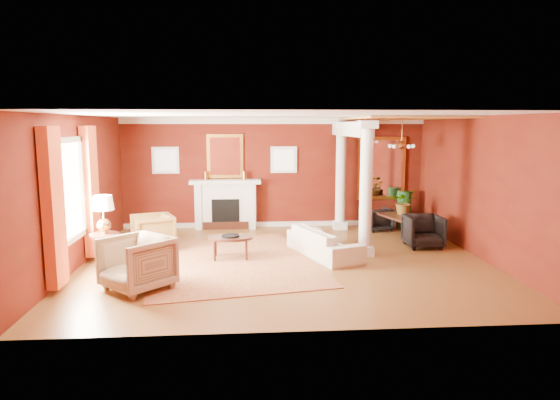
{
  "coord_description": "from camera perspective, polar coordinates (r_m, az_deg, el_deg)",
  "views": [
    {
      "loc": [
        -0.82,
        -9.75,
        2.72
      ],
      "look_at": [
        -0.06,
        0.6,
        1.15
      ],
      "focal_mm": 32.0,
      "sensor_mm": 36.0,
      "label": 1
    }
  ],
  "objects": [
    {
      "name": "coffee_book",
      "position": [
        10.13,
        -5.96,
        -3.71
      ],
      "size": [
        0.13,
        0.1,
        0.21
      ],
      "primitive_type": "imported",
      "rotation": [
        0.0,
        0.0,
        0.59
      ],
      "color": "black",
      "rests_on": "coffee_table"
    },
    {
      "name": "potted_plant",
      "position": [
        12.54,
        14.04,
        0.88
      ],
      "size": [
        0.64,
        0.69,
        0.48
      ],
      "primitive_type": "imported",
      "rotation": [
        0.0,
        0.0,
        -0.14
      ],
      "color": "#26591E",
      "rests_on": "dining_table"
    },
    {
      "name": "coffee_table",
      "position": [
        10.23,
        -5.67,
        -4.44
      ],
      "size": [
        0.91,
        0.91,
        0.46
      ],
      "rotation": [
        0.0,
        0.0,
        0.07
      ],
      "color": "black",
      "rests_on": "ground"
    },
    {
      "name": "column_back",
      "position": [
        13.06,
        6.96,
        2.86
      ],
      "size": [
        0.36,
        0.36,
        2.8
      ],
      "color": "white",
      "rests_on": "ground"
    },
    {
      "name": "dining_chair_near",
      "position": [
        11.59,
        16.08,
        -3.29
      ],
      "size": [
        0.78,
        0.73,
        0.8
      ],
      "primitive_type": "imported",
      "rotation": [
        0.0,
        0.0,
        -0.01
      ],
      "color": "black",
      "rests_on": "ground"
    },
    {
      "name": "amber_ceiling",
      "position": [
        12.07,
        13.68,
        9.08
      ],
      "size": [
        2.3,
        3.4,
        0.04
      ],
      "primitive_type": "cube",
      "color": "#EAA145",
      "rests_on": "room_shell"
    },
    {
      "name": "dining_chair_far",
      "position": [
        13.18,
        11.09,
        -2.01
      ],
      "size": [
        0.73,
        0.7,
        0.66
      ],
      "primitive_type": "imported",
      "rotation": [
        0.0,
        0.0,
        3.32
      ],
      "color": "black",
      "rests_on": "ground"
    },
    {
      "name": "green_urn",
      "position": [
        13.63,
        13.95,
        -1.48
      ],
      "size": [
        0.42,
        0.42,
        1.0
      ],
      "color": "#14401B",
      "rests_on": "ground"
    },
    {
      "name": "ground",
      "position": [
        10.15,
        0.6,
        -6.93
      ],
      "size": [
        8.0,
        8.0,
        0.0
      ],
      "primitive_type": "plane",
      "color": "brown",
      "rests_on": "ground"
    },
    {
      "name": "side_table",
      "position": [
        10.12,
        -19.49,
        -2.13
      ],
      "size": [
        0.56,
        0.56,
        1.39
      ],
      "rotation": [
        0.0,
        0.0,
        0.24
      ],
      "color": "black",
      "rests_on": "ground"
    },
    {
      "name": "base_trim",
      "position": [
        13.49,
        -0.64,
        -2.76
      ],
      "size": [
        8.0,
        0.08,
        0.12
      ],
      "primitive_type": "cube",
      "color": "white",
      "rests_on": "ground"
    },
    {
      "name": "room_shell",
      "position": [
        9.81,
        0.61,
        4.5
      ],
      "size": [
        8.04,
        7.04,
        2.92
      ],
      "color": "#5A1B0C",
      "rests_on": "ground"
    },
    {
      "name": "rug",
      "position": [
        10.14,
        -5.96,
        -6.94
      ],
      "size": [
        3.98,
        4.85,
        0.02
      ],
      "primitive_type": "cube",
      "rotation": [
        0.0,
        0.0,
        0.18
      ],
      "color": "maroon",
      "rests_on": "ground"
    },
    {
      "name": "dining_mirror",
      "position": [
        13.76,
        11.52,
        3.55
      ],
      "size": [
        1.3,
        0.07,
        1.7
      ],
      "color": "gold",
      "rests_on": "room_shell"
    },
    {
      "name": "fireplace",
      "position": [
        13.23,
        -6.23,
        -0.47
      ],
      "size": [
        1.85,
        0.42,
        1.29
      ],
      "color": "white",
      "rests_on": "ground"
    },
    {
      "name": "flank_window_right",
      "position": [
        13.28,
        0.43,
        4.63
      ],
      "size": [
        0.7,
        0.07,
        0.7
      ],
      "color": "white",
      "rests_on": "room_shell"
    },
    {
      "name": "chandelier",
      "position": [
        12.14,
        13.73,
        6.13
      ],
      "size": [
        0.6,
        0.62,
        0.75
      ],
      "color": "#B47838",
      "rests_on": "room_shell"
    },
    {
      "name": "column_front",
      "position": [
        10.44,
        9.81,
        1.37
      ],
      "size": [
        0.36,
        0.36,
        2.8
      ],
      "color": "white",
      "rests_on": "ground"
    },
    {
      "name": "crown_trim",
      "position": [
        13.23,
        -0.66,
        9.04
      ],
      "size": [
        8.0,
        0.08,
        0.16
      ],
      "primitive_type": "cube",
      "color": "white",
      "rests_on": "room_shell"
    },
    {
      "name": "dining_table",
      "position": [
        12.62,
        13.72,
        -2.12
      ],
      "size": [
        0.9,
        1.61,
        0.85
      ],
      "primitive_type": "imported",
      "rotation": [
        0.0,
        0.0,
        1.83
      ],
      "color": "black",
      "rests_on": "ground"
    },
    {
      "name": "armchair_leopard",
      "position": [
        11.25,
        -14.36,
        -3.4
      ],
      "size": [
        1.03,
        1.06,
        0.86
      ],
      "primitive_type": "imported",
      "rotation": [
        0.0,
        0.0,
        -1.21
      ],
      "color": "black",
      "rests_on": "ground"
    },
    {
      "name": "left_window",
      "position": [
        9.73,
        -22.57,
        0.3
      ],
      "size": [
        0.21,
        2.55,
        2.6
      ],
      "color": "white",
      "rests_on": "room_shell"
    },
    {
      "name": "sofa",
      "position": [
        10.45,
        5.07,
        -4.3
      ],
      "size": [
        1.24,
        2.08,
        0.78
      ],
      "primitive_type": "imported",
      "rotation": [
        0.0,
        0.0,
        1.92
      ],
      "color": "beige",
      "rests_on": "ground"
    },
    {
      "name": "armchair_stripe",
      "position": [
        8.61,
        -16.03,
        -6.69
      ],
      "size": [
        1.32,
        1.32,
        0.99
      ],
      "primitive_type": "imported",
      "rotation": [
        0.0,
        0.0,
        -0.78
      ],
      "color": "tan",
      "rests_on": "ground"
    },
    {
      "name": "overmantel_mirror",
      "position": [
        13.23,
        -6.3,
        5.0
      ],
      "size": [
        0.95,
        0.07,
        1.15
      ],
      "color": "gold",
      "rests_on": "fireplace"
    },
    {
      "name": "header_beam",
      "position": [
        11.92,
        8.09,
        8.04
      ],
      "size": [
        0.3,
        3.2,
        0.32
      ],
      "primitive_type": "cube",
      "color": "white",
      "rests_on": "column_front"
    },
    {
      "name": "flank_window_left",
      "position": [
        13.4,
        -12.95,
        4.45
      ],
      "size": [
        0.7,
        0.07,
        0.7
      ],
      "color": "white",
      "rests_on": "room_shell"
    }
  ]
}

